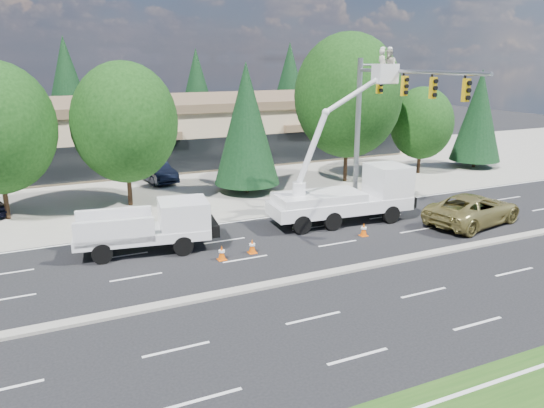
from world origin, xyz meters
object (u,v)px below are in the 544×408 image
utility_pickup (152,231)px  minivan (473,209)px  signal_mast (380,111)px  bucket_truck (354,186)px

utility_pickup → minivan: utility_pickup is taller
signal_mast → minivan: (3.55, -4.24, -5.20)m
signal_mast → minivan: bearing=-50.1°
utility_pickup → bucket_truck: 11.44m
bucket_truck → minivan: (5.78, -3.34, -1.21)m
bucket_truck → minivan: bucket_truck is taller
utility_pickup → minivan: bearing=-2.4°
utility_pickup → bucket_truck: size_ratio=0.68×
utility_pickup → bucket_truck: (11.39, 0.01, 1.08)m
signal_mast → minivan: size_ratio=1.65×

